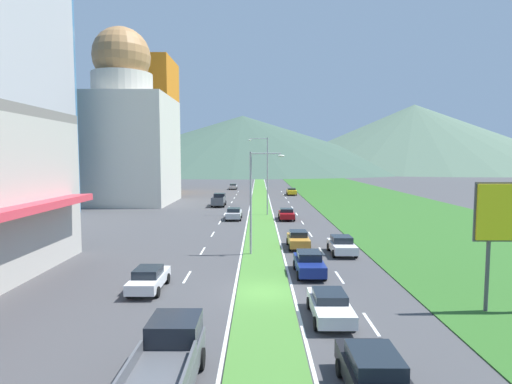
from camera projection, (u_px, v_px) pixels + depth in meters
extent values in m
plane|color=#424244|center=(264.00, 293.00, 24.31)|extent=(600.00, 600.00, 0.00)
cube|color=#477F33|center=(260.00, 197.00, 84.10)|extent=(3.20, 240.00, 0.06)
cube|color=#2D6023|center=(361.00, 197.00, 83.97)|extent=(24.00, 240.00, 0.06)
cube|color=silver|center=(159.00, 323.00, 19.81)|extent=(0.16, 2.80, 0.01)
cube|color=silver|center=(187.00, 277.00, 27.51)|extent=(0.16, 2.80, 0.01)
cube|color=silver|center=(203.00, 251.00, 35.21)|extent=(0.16, 2.80, 0.01)
cube|color=silver|center=(213.00, 234.00, 42.91)|extent=(0.16, 2.80, 0.01)
cube|color=silver|center=(220.00, 223.00, 50.61)|extent=(0.16, 2.80, 0.01)
cube|color=silver|center=(225.00, 214.00, 58.31)|extent=(0.16, 2.80, 0.01)
cube|color=silver|center=(229.00, 207.00, 66.01)|extent=(0.16, 2.80, 0.01)
cube|color=silver|center=(232.00, 202.00, 73.71)|extent=(0.16, 2.80, 0.01)
cube|color=silver|center=(234.00, 198.00, 81.41)|extent=(0.16, 2.80, 0.01)
cube|color=silver|center=(236.00, 194.00, 89.11)|extent=(0.16, 2.80, 0.01)
cube|color=silver|center=(238.00, 192.00, 96.81)|extent=(0.16, 2.80, 0.01)
cube|color=silver|center=(371.00, 324.00, 19.75)|extent=(0.16, 2.80, 0.01)
cube|color=silver|center=(339.00, 277.00, 27.45)|extent=(0.16, 2.80, 0.01)
cube|color=silver|center=(322.00, 251.00, 35.15)|extent=(0.16, 2.80, 0.01)
cube|color=silver|center=(310.00, 234.00, 42.85)|extent=(0.16, 2.80, 0.01)
cube|color=silver|center=(302.00, 223.00, 50.55)|extent=(0.16, 2.80, 0.01)
cube|color=silver|center=(297.00, 214.00, 58.25)|extent=(0.16, 2.80, 0.01)
cube|color=silver|center=(292.00, 207.00, 65.95)|extent=(0.16, 2.80, 0.01)
cube|color=silver|center=(289.00, 202.00, 73.65)|extent=(0.16, 2.80, 0.01)
cube|color=silver|center=(286.00, 198.00, 81.35)|extent=(0.16, 2.80, 0.01)
cube|color=silver|center=(283.00, 195.00, 89.05)|extent=(0.16, 2.80, 0.01)
cube|color=silver|center=(282.00, 192.00, 96.75)|extent=(0.16, 2.80, 0.01)
cube|color=silver|center=(252.00, 197.00, 84.11)|extent=(0.16, 240.00, 0.01)
cube|color=silver|center=(269.00, 197.00, 84.09)|extent=(0.16, 240.00, 0.01)
cube|color=beige|center=(124.00, 150.00, 71.87)|extent=(16.65, 16.65, 18.46)
cylinder|color=beige|center=(122.00, 85.00, 70.94)|extent=(10.26, 10.26, 3.91)
sphere|color=#B27F4C|center=(122.00, 56.00, 70.53)|extent=(9.78, 9.78, 9.78)
cube|color=orange|center=(144.00, 127.00, 93.34)|extent=(13.64, 13.64, 29.85)
cone|color=#516B56|center=(207.00, 149.00, 316.67)|extent=(169.46, 169.46, 29.64)
cone|color=#3D5647|center=(243.00, 143.00, 254.96)|extent=(213.82, 213.82, 33.77)
cone|color=#516B56|center=(414.00, 138.00, 261.41)|extent=(195.27, 195.27, 41.47)
cylinder|color=#99999E|center=(251.00, 204.00, 33.56)|extent=(0.18, 0.18, 8.46)
cylinder|color=#99999E|center=(266.00, 153.00, 33.18)|extent=(2.46, 0.17, 0.10)
ellipsoid|color=silver|center=(281.00, 156.00, 33.16)|extent=(0.56, 0.28, 0.20)
cylinder|color=#99999E|center=(267.00, 177.00, 56.79)|extent=(0.18, 0.18, 10.73)
cylinder|color=#99999E|center=(259.00, 139.00, 56.42)|extent=(2.44, 0.22, 0.10)
ellipsoid|color=silver|center=(250.00, 140.00, 56.50)|extent=(0.56, 0.28, 0.20)
cylinder|color=#4C4C51|center=(487.00, 276.00, 21.14)|extent=(0.20, 0.20, 3.80)
cube|color=silver|center=(330.00, 307.00, 20.30)|extent=(1.78, 4.32, 0.61)
cube|color=black|center=(329.00, 296.00, 20.43)|extent=(1.53, 1.90, 0.41)
cylinder|color=black|center=(353.00, 324.00, 18.98)|extent=(0.22, 0.64, 0.64)
cylinder|color=black|center=(316.00, 324.00, 18.99)|extent=(0.22, 0.64, 0.64)
cylinder|color=black|center=(342.00, 303.00, 21.65)|extent=(0.22, 0.64, 0.64)
cylinder|color=black|center=(309.00, 303.00, 21.67)|extent=(0.22, 0.64, 0.64)
cube|color=#C6842D|center=(298.00, 240.00, 36.38)|extent=(1.74, 4.10, 0.69)
cube|color=black|center=(298.00, 234.00, 36.50)|extent=(1.50, 1.80, 0.49)
cylinder|color=black|center=(309.00, 247.00, 35.14)|extent=(0.22, 0.64, 0.64)
cylinder|color=black|center=(290.00, 247.00, 35.15)|extent=(0.22, 0.64, 0.64)
cylinder|color=black|center=(306.00, 241.00, 37.67)|extent=(0.22, 0.64, 0.64)
cylinder|color=black|center=(288.00, 241.00, 37.68)|extent=(0.22, 0.64, 0.64)
cube|color=navy|center=(309.00, 265.00, 28.06)|extent=(1.78, 4.37, 0.71)
cube|color=black|center=(309.00, 255.00, 28.18)|extent=(1.53, 1.92, 0.52)
cylinder|color=black|center=(325.00, 276.00, 26.73)|extent=(0.22, 0.64, 0.64)
cylinder|color=black|center=(299.00, 276.00, 26.74)|extent=(0.22, 0.64, 0.64)
cylinder|color=black|center=(319.00, 265.00, 29.43)|extent=(0.22, 0.64, 0.64)
cylinder|color=black|center=(295.00, 265.00, 29.44)|extent=(0.22, 0.64, 0.64)
cube|color=black|center=(376.00, 380.00, 13.51)|extent=(1.85, 4.73, 0.72)
cube|color=black|center=(375.00, 360.00, 13.64)|extent=(1.59, 2.08, 0.49)
cylinder|color=black|center=(388.00, 368.00, 14.99)|extent=(0.22, 0.64, 0.64)
cylinder|color=black|center=(340.00, 368.00, 15.00)|extent=(0.22, 0.64, 0.64)
cube|color=yellow|center=(292.00, 192.00, 87.80)|extent=(1.90, 4.49, 0.76)
cube|color=black|center=(292.00, 189.00, 87.93)|extent=(1.63, 1.98, 0.40)
cylinder|color=black|center=(296.00, 194.00, 86.44)|extent=(0.22, 0.64, 0.64)
cylinder|color=black|center=(288.00, 194.00, 86.45)|extent=(0.22, 0.64, 0.64)
cylinder|color=black|center=(295.00, 193.00, 89.21)|extent=(0.22, 0.64, 0.64)
cylinder|color=black|center=(287.00, 193.00, 89.22)|extent=(0.22, 0.64, 0.64)
cube|color=silver|center=(342.00, 246.00, 33.99)|extent=(1.83, 4.07, 0.65)
cube|color=black|center=(342.00, 239.00, 34.11)|extent=(1.58, 1.79, 0.52)
cylinder|color=black|center=(356.00, 254.00, 32.76)|extent=(0.22, 0.64, 0.64)
cylinder|color=black|center=(334.00, 254.00, 32.77)|extent=(0.22, 0.64, 0.64)
cylinder|color=black|center=(349.00, 247.00, 35.27)|extent=(0.22, 0.64, 0.64)
cylinder|color=black|center=(329.00, 247.00, 35.28)|extent=(0.22, 0.64, 0.64)
cube|color=silver|center=(149.00, 280.00, 24.77)|extent=(1.70, 4.29, 0.61)
cube|color=black|center=(148.00, 272.00, 24.55)|extent=(1.46, 1.89, 0.49)
cylinder|color=black|center=(142.00, 278.00, 26.13)|extent=(0.22, 0.64, 0.64)
cylinder|color=black|center=(167.00, 278.00, 26.12)|extent=(0.22, 0.64, 0.64)
cylinder|color=black|center=(129.00, 292.00, 23.48)|extent=(0.22, 0.64, 0.64)
cylinder|color=black|center=(157.00, 292.00, 23.47)|extent=(0.22, 0.64, 0.64)
cube|color=maroon|center=(286.00, 215.00, 52.87)|extent=(1.87, 4.12, 0.66)
cube|color=black|center=(286.00, 210.00, 52.98)|extent=(1.61, 1.81, 0.46)
cylinder|color=black|center=(294.00, 219.00, 51.62)|extent=(0.22, 0.64, 0.64)
cylinder|color=black|center=(280.00, 219.00, 51.63)|extent=(0.22, 0.64, 0.64)
cylinder|color=black|center=(293.00, 216.00, 54.16)|extent=(0.22, 0.64, 0.64)
cylinder|color=black|center=(279.00, 216.00, 54.17)|extent=(0.22, 0.64, 0.64)
cube|color=#B2B2B7|center=(233.00, 187.00, 103.86)|extent=(1.79, 4.74, 0.64)
cube|color=black|center=(233.00, 185.00, 103.63)|extent=(1.54, 2.09, 0.42)
cylinder|color=black|center=(230.00, 188.00, 105.36)|extent=(0.22, 0.64, 0.64)
cylinder|color=black|center=(237.00, 188.00, 105.35)|extent=(0.22, 0.64, 0.64)
cylinder|color=black|center=(229.00, 188.00, 102.43)|extent=(0.22, 0.64, 0.64)
cylinder|color=black|center=(236.00, 188.00, 102.42)|extent=(0.22, 0.64, 0.64)
cube|color=#B2B2B7|center=(234.00, 214.00, 53.23)|extent=(1.85, 4.57, 0.69)
cube|color=black|center=(234.00, 210.00, 53.00)|extent=(1.59, 2.01, 0.48)
cylinder|color=black|center=(228.00, 215.00, 54.68)|extent=(0.22, 0.64, 0.64)
cylinder|color=black|center=(241.00, 215.00, 54.67)|extent=(0.22, 0.64, 0.64)
cylinder|color=black|center=(226.00, 218.00, 51.86)|extent=(0.22, 0.64, 0.64)
cylinder|color=black|center=(240.00, 218.00, 51.84)|extent=(0.22, 0.64, 0.64)
cube|color=#515459|center=(166.00, 371.00, 13.87)|extent=(2.00, 5.40, 0.80)
cube|color=black|center=(175.00, 328.00, 15.40)|extent=(1.84, 2.00, 0.80)
cube|color=#515459|center=(127.00, 370.00, 12.73)|extent=(0.10, 3.20, 0.44)
cube|color=#515459|center=(188.00, 370.00, 12.72)|extent=(0.10, 3.20, 0.44)
cylinder|color=black|center=(150.00, 359.00, 15.53)|extent=(0.26, 0.80, 0.80)
cylinder|color=black|center=(201.00, 359.00, 15.51)|extent=(0.26, 0.80, 0.80)
cube|color=#515459|center=(219.00, 201.00, 67.58)|extent=(2.00, 5.40, 0.80)
cube|color=black|center=(220.00, 196.00, 69.10)|extent=(1.84, 2.00, 0.80)
cube|color=#515459|center=(212.00, 198.00, 66.43)|extent=(0.10, 3.20, 0.44)
cube|color=#515459|center=(224.00, 198.00, 66.42)|extent=(0.10, 3.20, 0.44)
cube|color=#515459|center=(217.00, 199.00, 64.88)|extent=(1.84, 0.10, 0.44)
cylinder|color=black|center=(214.00, 203.00, 69.23)|extent=(0.26, 0.80, 0.80)
cylinder|color=black|center=(225.00, 203.00, 69.22)|extent=(0.26, 0.80, 0.80)
cylinder|color=black|center=(212.00, 205.00, 66.00)|extent=(0.26, 0.80, 0.80)
cylinder|color=black|center=(224.00, 205.00, 65.99)|extent=(0.26, 0.80, 0.80)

